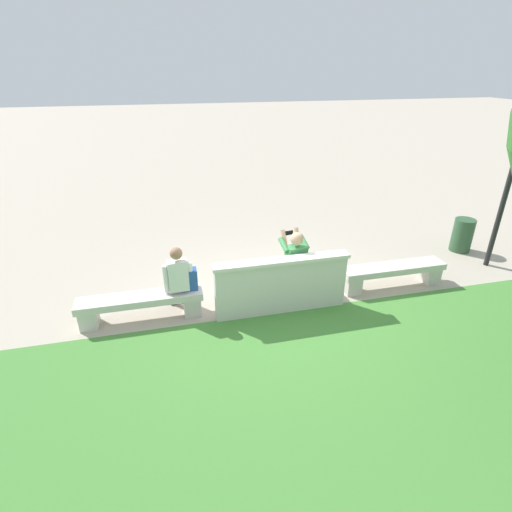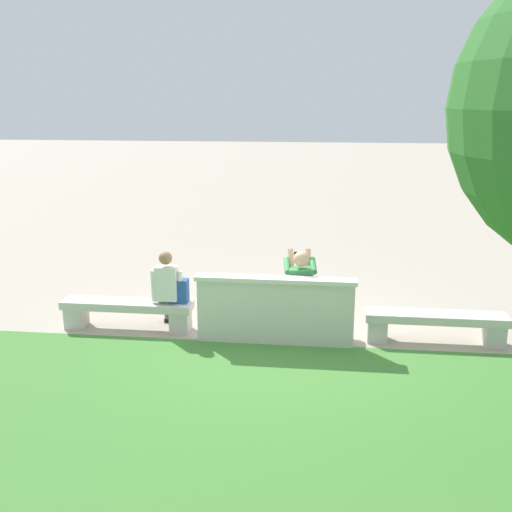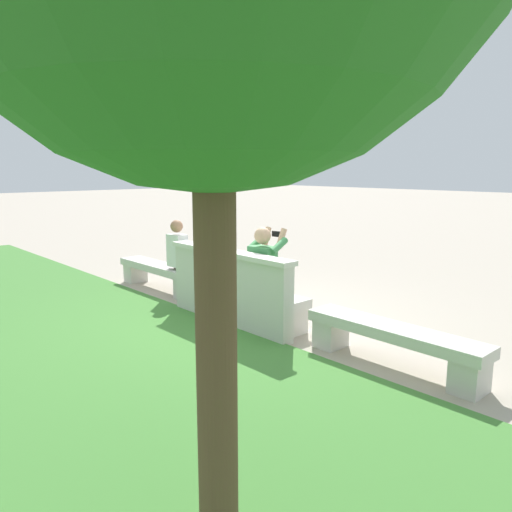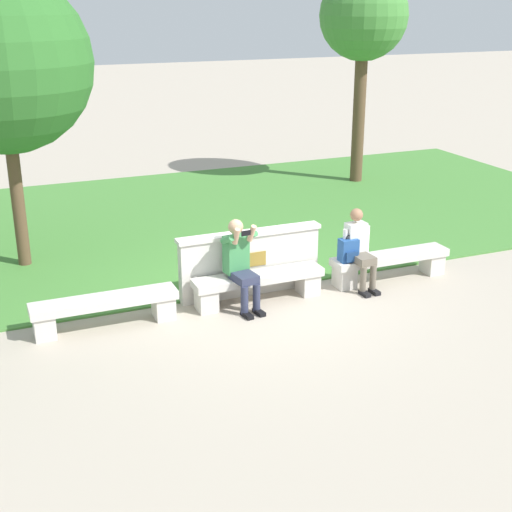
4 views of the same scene
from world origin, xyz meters
name	(u,v)px [view 3 (image 3 of 4)]	position (x,y,z in m)	size (l,w,h in m)	color
ground_plane	(248,319)	(0.00, 0.00, 0.00)	(80.00, 80.00, 0.00)	#B2A593
bench_main	(393,340)	(-2.30, 0.00, 0.30)	(2.01, 0.40, 0.45)	beige
bench_near	(248,298)	(0.00, 0.00, 0.30)	(2.01, 0.40, 0.45)	beige
bench_mid	(159,273)	(2.30, 0.00, 0.30)	(2.01, 0.40, 0.45)	beige
backrest_wall_with_plaque	(228,287)	(0.00, 0.34, 0.52)	(2.29, 0.24, 1.01)	beige
person_photographer	(268,270)	(-0.32, -0.08, 0.74)	(0.51, 0.76, 1.32)	black
person_distant	(183,256)	(1.66, -0.07, 0.67)	(0.48, 0.68, 1.26)	black
backpack	(188,260)	(1.49, -0.05, 0.63)	(0.28, 0.24, 0.43)	#234C8C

